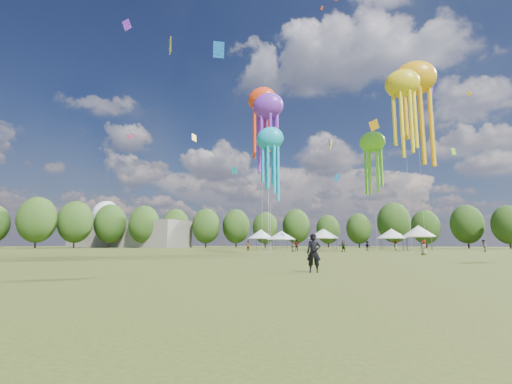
% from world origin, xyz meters
% --- Properties ---
extents(ground, '(300.00, 300.00, 0.00)m').
position_xyz_m(ground, '(0.00, 0.00, 0.00)').
color(ground, '#384416').
rests_on(ground, ground).
extents(observer_main, '(0.66, 0.51, 1.63)m').
position_xyz_m(observer_main, '(7.26, -0.53, 0.81)').
color(observer_main, black).
rests_on(observer_main, ground).
extents(spectator_near, '(0.94, 0.93, 1.53)m').
position_xyz_m(spectator_near, '(-5.88, 36.46, 0.76)').
color(spectator_near, gray).
rests_on(spectator_near, ground).
extents(spectators_far, '(34.05, 30.49, 1.77)m').
position_xyz_m(spectators_far, '(4.53, 43.18, 0.84)').
color(spectators_far, gray).
rests_on(spectators_far, ground).
extents(festival_tents, '(34.75, 13.06, 4.34)m').
position_xyz_m(festival_tents, '(-2.95, 53.48, 3.10)').
color(festival_tents, '#47474C').
rests_on(festival_tents, ground).
extents(show_kites, '(28.45, 23.69, 28.92)m').
position_xyz_m(show_kites, '(3.75, 36.06, 20.30)').
color(show_kites, purple).
rests_on(show_kites, ground).
extents(small_kites, '(73.07, 60.04, 46.61)m').
position_xyz_m(small_kites, '(-1.19, 41.06, 29.26)').
color(small_kites, purple).
rests_on(small_kites, ground).
extents(treeline, '(201.57, 95.24, 13.43)m').
position_xyz_m(treeline, '(-3.87, 62.51, 6.54)').
color(treeline, '#38281C').
rests_on(treeline, ground).
extents(hangar, '(40.00, 12.00, 8.00)m').
position_xyz_m(hangar, '(-72.00, 72.00, 4.00)').
color(hangar, gray).
rests_on(hangar, ground).
extents(radome, '(9.00, 9.00, 16.00)m').
position_xyz_m(radome, '(-88.00, 78.00, 9.99)').
color(radome, white).
rests_on(radome, ground).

